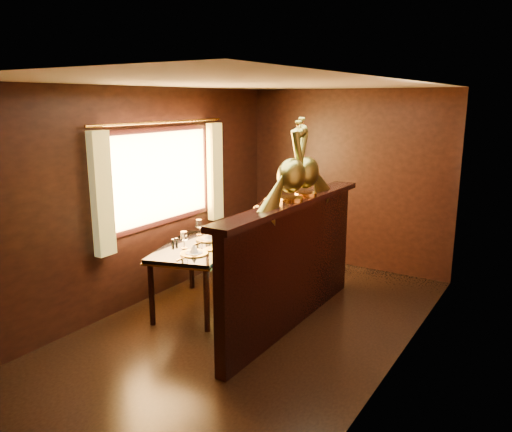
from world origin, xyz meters
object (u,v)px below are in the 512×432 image
(chair_right, at_px, (256,259))
(peacock_left, at_px, (292,160))
(peacock_right, at_px, (306,158))
(chair_left, at_px, (254,262))
(dining_table, at_px, (197,252))

(chair_right, xyz_separation_m, peacock_left, (0.48, -0.11, 1.13))
(peacock_right, bearing_deg, peacock_left, -90.00)
(chair_left, relative_size, peacock_left, 1.65)
(dining_table, xyz_separation_m, chair_right, (0.66, 0.21, -0.02))
(chair_right, bearing_deg, peacock_right, 29.65)
(dining_table, distance_m, peacock_left, 1.59)
(peacock_left, xyz_separation_m, peacock_right, (0.00, 0.32, -0.01))
(chair_right, bearing_deg, dining_table, -157.21)
(chair_right, height_order, peacock_right, peacock_right)
(dining_table, bearing_deg, chair_right, 0.19)
(chair_left, bearing_deg, peacock_left, 8.44)
(dining_table, height_order, chair_left, chair_left)
(dining_table, height_order, peacock_right, peacock_right)
(peacock_left, bearing_deg, dining_table, -174.91)
(chair_left, xyz_separation_m, peacock_right, (0.33, 0.49, 1.05))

